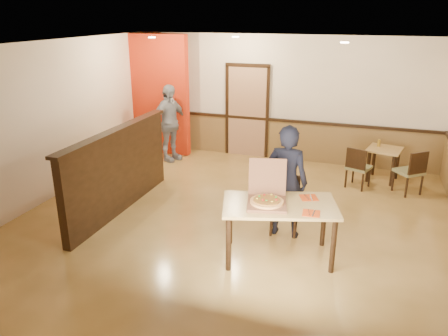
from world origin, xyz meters
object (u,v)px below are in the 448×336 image
(diner, at_px, (286,182))
(pizza_box, at_px, (267,199))
(diner_chair, at_px, (285,202))
(main_table, at_px, (279,211))
(side_table, at_px, (384,156))
(passerby, at_px, (169,123))
(side_chair_right, at_px, (412,170))
(condiment, at_px, (379,143))
(side_chair_left, at_px, (358,166))

(diner, relative_size, pizza_box, 2.45)
(diner_chair, bearing_deg, diner, -84.29)
(main_table, xyz_separation_m, side_table, (1.37, 3.62, -0.20))
(side_table, xyz_separation_m, passerby, (-4.64, -0.24, 0.37))
(main_table, bearing_deg, passerby, 117.52)
(main_table, relative_size, side_chair_right, 1.98)
(passerby, xyz_separation_m, pizza_box, (3.10, -3.42, 0.01))
(diner, bearing_deg, condiment, -111.01)
(pizza_box, bearing_deg, diner, 67.06)
(side_chair_right, relative_size, passerby, 0.49)
(passerby, distance_m, pizza_box, 4.61)
(side_chair_left, bearing_deg, diner, 87.91)
(diner, bearing_deg, passerby, -37.71)
(side_chair_right, bearing_deg, pizza_box, 16.34)
(side_chair_right, height_order, pizza_box, pizza_box)
(main_table, bearing_deg, diner, 77.47)
(diner_chair, bearing_deg, side_table, 56.28)
(main_table, distance_m, passerby, 4.70)
(passerby, height_order, pizza_box, passerby)
(main_table, bearing_deg, side_table, 52.65)
(side_chair_left, bearing_deg, condiment, -95.59)
(main_table, bearing_deg, condiment, 54.92)
(diner, bearing_deg, diner_chair, -75.99)
(side_chair_right, relative_size, condiment, 5.93)
(main_table, xyz_separation_m, diner_chair, (-0.08, 0.83, -0.22))
(side_chair_left, relative_size, side_chair_right, 0.95)
(passerby, bearing_deg, main_table, -114.24)
(side_chair_right, distance_m, diner, 3.04)
(passerby, bearing_deg, pizza_box, -116.16)
(main_table, bearing_deg, diner_chair, 78.83)
(condiment, bearing_deg, side_chair_left, -115.75)
(side_chair_left, relative_size, condiment, 5.66)
(side_table, bearing_deg, condiment, 138.07)
(passerby, relative_size, condiment, 12.01)
(pizza_box, bearing_deg, side_table, 53.68)
(side_chair_right, xyz_separation_m, pizza_box, (-2.03, -3.06, 0.41))
(diner_chair, bearing_deg, main_table, -90.79)
(pizza_box, bearing_deg, main_table, 1.10)
(side_table, bearing_deg, diner_chair, -117.50)
(side_table, relative_size, pizza_box, 1.05)
(main_table, height_order, side_chair_left, side_chair_left)
(main_table, height_order, pizza_box, pizza_box)
(main_table, relative_size, diner_chair, 1.94)
(side_chair_left, distance_m, side_chair_right, 0.96)
(main_table, xyz_separation_m, side_chair_left, (0.90, 3.01, -0.26))
(side_chair_right, xyz_separation_m, passerby, (-5.13, 0.36, 0.40))
(side_chair_left, xyz_separation_m, side_chair_right, (0.96, 0.01, 0.02))
(side_chair_left, height_order, passerby, passerby)
(main_table, distance_m, side_chair_left, 3.15)
(passerby, height_order, condiment, passerby)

